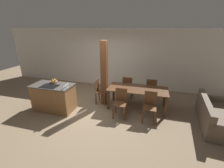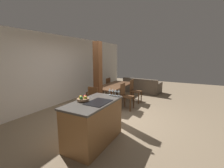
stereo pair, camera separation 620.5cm
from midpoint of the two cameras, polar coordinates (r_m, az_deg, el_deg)
The scene contains 16 objects.
ground_plane at distance 4.13m, azimuth 27.50°, elevation -15.98°, with size 16.00×16.00×0.00m, color #847056.
wall_back at distance 5.91m, azimuth 25.28°, elevation 9.50°, with size 11.20×0.08×2.70m.
kitchen_island at distance 3.45m, azimuth 7.45°, elevation -11.71°, with size 1.41×0.74×0.94m.
fruit_bowl at distance 3.40m, azimuth 7.11°, elevation -2.31°, with size 0.26×0.26×0.12m.
wine_glass_near at distance 2.89m, azimuth 19.62°, elevation -6.09°, with size 0.07×0.07×0.16m.
wine_glass_middle at distance 2.97m, azimuth 19.54°, elevation -5.40°, with size 0.07×0.07×0.16m.
wine_glass_far at distance 3.04m, azimuth 19.46°, elevation -4.74°, with size 0.07×0.07×0.16m.
wine_glass_end at distance 3.11m, azimuth 19.38°, elevation -4.12°, with size 0.07×0.07×0.16m.
dining_table at distance 4.80m, azimuth 44.68°, elevation -5.72°, with size 2.06×0.90×0.75m.
dining_chair_near_left at distance 4.11m, azimuth 42.74°, elevation -11.48°, with size 0.40×0.40×0.93m.
dining_chair_near_right at distance 4.63m, azimuth 53.03°, elevation -11.28°, with size 0.40×0.40×0.93m.
dining_chair_far_left at distance 5.21m, azimuth 36.50°, elevation -3.88°, with size 0.40×0.40×0.93m.
dining_chair_far_right at distance 5.63m, azimuth 45.25°, elevation -4.48°, with size 0.40×0.40×0.93m.
dining_chair_head_end at distance 4.33m, azimuth 27.84°, elevation -6.59°, with size 0.40×0.40×0.93m.
couch at distance 6.25m, azimuth 65.36°, elevation -11.29°, with size 1.12×1.96×0.76m.
timber_post at distance 4.15m, azimuth 31.85°, elevation 1.67°, with size 0.22×0.22×2.35m.
Camera 1 is at (1.86, -4.38, 2.76)m, focal length 24.00 mm.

